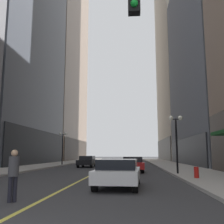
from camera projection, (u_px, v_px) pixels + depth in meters
name	position (u px, v px, depth m)	size (l,w,h in m)	color
ground_plane	(111.00, 165.00, 37.71)	(200.00, 200.00, 0.00)	#38383A
sidewalk_left	(56.00, 164.00, 38.37)	(4.50, 78.00, 0.15)	#ADA8A0
sidewalk_right	(169.00, 164.00, 37.08)	(4.50, 78.00, 0.15)	#ADA8A0
lane_centre_stripe	(111.00, 165.00, 37.71)	(0.16, 70.00, 0.01)	#E5D64C
building_left_far	(59.00, 50.00, 68.06)	(10.75, 26.00, 56.98)	gray
building_right_far	(181.00, 4.00, 67.42)	(11.32, 26.00, 80.22)	#B7AD99
car_white	(118.00, 172.00, 12.22)	(2.15, 4.35, 1.32)	silver
car_red	(132.00, 164.00, 22.56)	(1.98, 4.10, 1.32)	#B21919
car_black	(87.00, 161.00, 30.97)	(1.81, 4.22, 1.32)	black
pedestrian_with_orange_bag	(14.00, 171.00, 8.64)	(0.48, 0.48, 1.71)	black
street_lamp_left_far	(63.00, 141.00, 35.42)	(1.06, 0.36, 4.43)	black
street_lamp_right_mid	(176.00, 131.00, 19.51)	(1.06, 0.36, 4.43)	black
fire_hydrant_right	(196.00, 174.00, 15.45)	(0.28, 0.28, 0.80)	red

